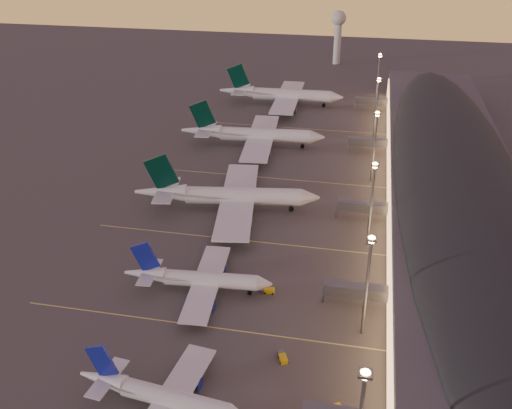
# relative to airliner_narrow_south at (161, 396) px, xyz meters

# --- Properties ---
(ground) EXTENTS (700.00, 700.00, 0.00)m
(ground) POSITION_rel_airliner_narrow_south_xyz_m (1.25, 30.44, -3.27)
(ground) COLOR #44423F
(airliner_narrow_south) EXTENTS (35.48, 31.90, 12.67)m
(airliner_narrow_south) POSITION_rel_airliner_narrow_south_xyz_m (0.00, 0.00, 0.00)
(airliner_narrow_south) COLOR silver
(airliner_narrow_south) RESTS_ON ground
(airliner_narrow_north) EXTENTS (38.11, 34.14, 13.61)m
(airliner_narrow_north) POSITION_rel_airliner_narrow_south_xyz_m (-4.22, 38.73, 0.24)
(airliner_narrow_north) COLOR silver
(airliner_narrow_north) RESTS_ON ground
(airliner_wide_near) EXTENTS (59.60, 54.86, 19.09)m
(airliner_wide_near) POSITION_rel_airliner_narrow_south_xyz_m (-7.81, 83.45, 1.64)
(airliner_wide_near) COLOR silver
(airliner_wide_near) RESTS_ON ground
(airliner_wide_mid) EXTENTS (59.16, 54.08, 18.92)m
(airliner_wide_mid) POSITION_rel_airliner_narrow_south_xyz_m (-11.39, 140.27, 1.60)
(airliner_wide_mid) COLOR silver
(airliner_wide_mid) RESTS_ON ground
(airliner_wide_far) EXTENTS (61.86, 56.24, 19.83)m
(airliner_wide_far) POSITION_rel_airliner_narrow_south_xyz_m (-9.18, 198.26, 1.83)
(airliner_wide_far) COLOR silver
(airliner_wide_far) RESTS_ON ground
(terminal_building) EXTENTS (56.35, 255.00, 17.46)m
(terminal_building) POSITION_rel_airliner_narrow_south_xyz_m (63.09, 102.91, 5.51)
(terminal_building) COLOR #47474B
(terminal_building) RESTS_ON ground
(light_masts) EXTENTS (2.20, 217.20, 25.90)m
(light_masts) POSITION_rel_airliner_narrow_south_xyz_m (37.25, 95.44, 14.28)
(light_masts) COLOR slate
(light_masts) RESTS_ON ground
(radar_tower) EXTENTS (9.00, 9.00, 32.50)m
(radar_tower) POSITION_rel_airliner_narrow_south_xyz_m (11.25, 290.44, 18.60)
(radar_tower) COLOR silver
(radar_tower) RESTS_ON ground
(lane_markings) EXTENTS (90.00, 180.36, 0.00)m
(lane_markings) POSITION_rel_airliner_narrow_south_xyz_m (1.25, 70.44, -3.27)
(lane_markings) COLOR #D8C659
(lane_markings) RESTS_ON ground
(baggage_tug_b) EXTENTS (3.61, 3.03, 1.03)m
(baggage_tug_b) POSITION_rel_airliner_narrow_south_xyz_m (32.85, 6.13, -2.80)
(baggage_tug_b) COLOR gold
(baggage_tug_b) RESTS_ON ground
(baggage_tug_c) EXTENTS (4.11, 1.97, 1.20)m
(baggage_tug_c) POSITION_rel_airliner_narrow_south_xyz_m (13.10, 41.54, -2.73)
(baggage_tug_c) COLOR gold
(baggage_tug_c) RESTS_ON ground
(baggage_tug_d) EXTENTS (2.87, 4.10, 1.14)m
(baggage_tug_d) POSITION_rel_airliner_narrow_south_xyz_m (20.81, 18.25, -2.75)
(baggage_tug_d) COLOR gold
(baggage_tug_d) RESTS_ON ground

